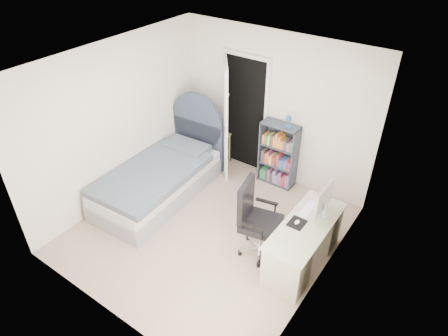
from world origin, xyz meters
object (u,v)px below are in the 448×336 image
Objects in this scene: nightstand at (215,140)px; desk at (304,241)px; bookcase at (278,157)px; office_chair at (255,216)px; bed at (162,177)px; floor_lamp at (227,134)px.

nightstand is 2.80m from desk.
nightstand is 0.45× the size of desk.
bookcase is 1.68m from office_chair.
bookcase is at bearing 1.71° from nightstand.
desk is at bearing -1.34° from bed.
desk is 1.23× the size of office_chair.
desk is 0.72m from office_chair.
desk is at bearing -29.13° from nightstand.
floor_lamp is 2.67m from desk.
bed reaches higher than bookcase.
bed is 3.74× the size of nightstand.
floor_lamp reaches higher than desk.
bed is at bearing 178.66° from desk.
floor_lamp reaches higher than bed.
bookcase reaches higher than office_chair.
desk is (1.17, -1.40, -0.13)m from bookcase.
floor_lamp is (0.21, 0.08, 0.16)m from nightstand.
bookcase is 1.17× the size of office_chair.
desk is at bearing 16.18° from office_chair.
floor_lamp reaches higher than office_chair.
nightstand is at bearing 85.08° from bed.
desk reaches higher than nightstand.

